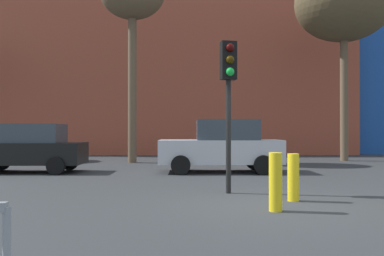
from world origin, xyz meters
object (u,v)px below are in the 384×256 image
parked_car_2 (222,146)px  traffic_light_island (229,81)px  bollard_yellow_1 (293,177)px  bollard_yellow_0 (276,182)px  parked_car_1 (29,148)px  bare_tree_0 (344,3)px

parked_car_2 → traffic_light_island: 5.40m
traffic_light_island → bollard_yellow_1: bearing=37.1°
parked_car_2 → bollard_yellow_0: parked_car_2 is taller
parked_car_1 → parked_car_2: 6.80m
traffic_light_island → bare_tree_0: bare_tree_0 is taller
bare_tree_0 → bollard_yellow_0: bearing=-115.2°
traffic_light_island → bollard_yellow_0: size_ratio=3.34×
traffic_light_island → bollard_yellow_0: (0.62, -2.24, -2.09)m
parked_car_1 → parked_car_2: (6.80, 0.00, 0.08)m
traffic_light_island → bollard_yellow_0: bearing=4.8°
parked_car_1 → bare_tree_0: bearing=-157.0°
bollard_yellow_0 → bollard_yellow_1: (0.61, 1.12, -0.04)m
parked_car_2 → parked_car_1: bearing=0.0°
parked_car_1 → bare_tree_0: 15.98m
traffic_light_island → bollard_yellow_1: size_ratio=3.61×
parked_car_1 → bare_tree_0: bare_tree_0 is taller
parked_car_2 → traffic_light_island: bearing=86.9°
parked_car_1 → bollard_yellow_1: size_ratio=3.99×
parked_car_2 → bare_tree_0: size_ratio=0.44×
parked_car_2 → bare_tree_0: (6.48, 5.64, 6.79)m
parked_car_2 → bollard_yellow_1: parked_car_2 is taller
bollard_yellow_1 → parked_car_1: bearing=141.2°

